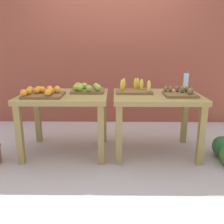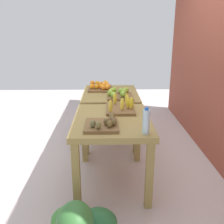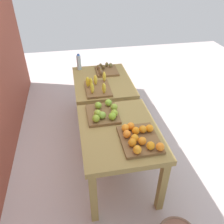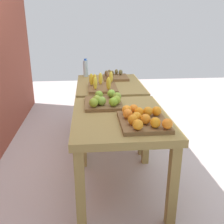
{
  "view_description": "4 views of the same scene",
  "coord_description": "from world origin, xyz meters",
  "px_view_note": "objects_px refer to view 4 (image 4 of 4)",
  "views": [
    {
      "loc": [
        0.05,
        -2.92,
        1.31
      ],
      "look_at": [
        0.02,
        -0.03,
        0.54
      ],
      "focal_mm": 39.3,
      "sensor_mm": 36.0,
      "label": 1
    },
    {
      "loc": [
        3.07,
        -0.05,
        1.65
      ],
      "look_at": [
        -0.08,
        0.01,
        0.61
      ],
      "focal_mm": 40.62,
      "sensor_mm": 36.0,
      "label": 2
    },
    {
      "loc": [
        -2.31,
        0.41,
        2.22
      ],
      "look_at": [
        0.07,
        -0.04,
        0.53
      ],
      "focal_mm": 36.37,
      "sensor_mm": 36.0,
      "label": 3
    },
    {
      "loc": [
        -2.58,
        0.25,
        1.52
      ],
      "look_at": [
        0.07,
        0.01,
        0.55
      ],
      "focal_mm": 41.45,
      "sensor_mm": 36.0,
      "label": 4
    }
  ],
  "objects_px": {
    "display_table_right": "(109,92)",
    "kiwi_bin": "(114,76)",
    "orange_bin": "(143,119)",
    "banana_crate": "(102,85)",
    "watermelon_pile": "(121,102)",
    "water_bottle": "(86,68)",
    "display_table_left": "(120,127)",
    "apple_bin": "(105,101)"
  },
  "relations": [
    {
      "from": "kiwi_bin",
      "to": "orange_bin",
      "type": "bearing_deg",
      "value": -177.9
    },
    {
      "from": "display_table_left",
      "to": "orange_bin",
      "type": "distance_m",
      "value": 0.3
    },
    {
      "from": "orange_bin",
      "to": "banana_crate",
      "type": "xyz_separation_m",
      "value": [
        1.07,
        0.25,
        -0.0
      ]
    },
    {
      "from": "display_table_left",
      "to": "orange_bin",
      "type": "relative_size",
      "value": 2.33
    },
    {
      "from": "apple_bin",
      "to": "water_bottle",
      "type": "bearing_deg",
      "value": 7.93
    },
    {
      "from": "orange_bin",
      "to": "apple_bin",
      "type": "relative_size",
      "value": 1.12
    },
    {
      "from": "display_table_left",
      "to": "kiwi_bin",
      "type": "xyz_separation_m",
      "value": [
        1.38,
        -0.09,
        0.14
      ]
    },
    {
      "from": "orange_bin",
      "to": "water_bottle",
      "type": "distance_m",
      "value": 1.81
    },
    {
      "from": "display_table_right",
      "to": "water_bottle",
      "type": "height_order",
      "value": "water_bottle"
    },
    {
      "from": "display_table_right",
      "to": "banana_crate",
      "type": "bearing_deg",
      "value": 157.99
    },
    {
      "from": "orange_bin",
      "to": "watermelon_pile",
      "type": "height_order",
      "value": "orange_bin"
    },
    {
      "from": "water_bottle",
      "to": "watermelon_pile",
      "type": "distance_m",
      "value": 1.02
    },
    {
      "from": "kiwi_bin",
      "to": "banana_crate",
      "type": "bearing_deg",
      "value": 159.6
    },
    {
      "from": "water_bottle",
      "to": "display_table_left",
      "type": "bearing_deg",
      "value": -169.23
    },
    {
      "from": "apple_bin",
      "to": "banana_crate",
      "type": "height_order",
      "value": "banana_crate"
    },
    {
      "from": "display_table_left",
      "to": "banana_crate",
      "type": "relative_size",
      "value": 2.36
    },
    {
      "from": "display_table_left",
      "to": "apple_bin",
      "type": "distance_m",
      "value": 0.32
    },
    {
      "from": "banana_crate",
      "to": "watermelon_pile",
      "type": "distance_m",
      "value": 1.4
    },
    {
      "from": "display_table_left",
      "to": "orange_bin",
      "type": "height_order",
      "value": "orange_bin"
    },
    {
      "from": "banana_crate",
      "to": "water_bottle",
      "type": "relative_size",
      "value": 1.8
    },
    {
      "from": "display_table_left",
      "to": "banana_crate",
      "type": "bearing_deg",
      "value": 7.21
    },
    {
      "from": "orange_bin",
      "to": "display_table_right",
      "type": "bearing_deg",
      "value": 6.21
    },
    {
      "from": "kiwi_bin",
      "to": "watermelon_pile",
      "type": "relative_size",
      "value": 0.57
    },
    {
      "from": "orange_bin",
      "to": "apple_bin",
      "type": "height_order",
      "value": "apple_bin"
    },
    {
      "from": "watermelon_pile",
      "to": "apple_bin",
      "type": "bearing_deg",
      "value": 168.12
    },
    {
      "from": "water_bottle",
      "to": "watermelon_pile",
      "type": "height_order",
      "value": "water_bottle"
    },
    {
      "from": "display_table_right",
      "to": "kiwi_bin",
      "type": "xyz_separation_m",
      "value": [
        0.26,
        -0.09,
        0.14
      ]
    },
    {
      "from": "kiwi_bin",
      "to": "apple_bin",
      "type": "bearing_deg",
      "value": 169.81
    },
    {
      "from": "orange_bin",
      "to": "banana_crate",
      "type": "height_order",
      "value": "banana_crate"
    },
    {
      "from": "display_table_left",
      "to": "watermelon_pile",
      "type": "relative_size",
      "value": 1.64
    },
    {
      "from": "display_table_left",
      "to": "apple_bin",
      "type": "bearing_deg",
      "value": 23.91
    },
    {
      "from": "banana_crate",
      "to": "kiwi_bin",
      "type": "distance_m",
      "value": 0.56
    },
    {
      "from": "display_table_right",
      "to": "kiwi_bin",
      "type": "bearing_deg",
      "value": -18.69
    },
    {
      "from": "display_table_right",
      "to": "water_bottle",
      "type": "xyz_separation_m",
      "value": [
        0.42,
        0.29,
        0.23
      ]
    },
    {
      "from": "kiwi_bin",
      "to": "water_bottle",
      "type": "height_order",
      "value": "water_bottle"
    },
    {
      "from": "banana_crate",
      "to": "watermelon_pile",
      "type": "bearing_deg",
      "value": -17.16
    },
    {
      "from": "display_table_right",
      "to": "water_bottle",
      "type": "distance_m",
      "value": 0.56
    },
    {
      "from": "display_table_right",
      "to": "kiwi_bin",
      "type": "relative_size",
      "value": 2.89
    },
    {
      "from": "orange_bin",
      "to": "apple_bin",
      "type": "xyz_separation_m",
      "value": [
        0.47,
        0.26,
        -0.0
      ]
    },
    {
      "from": "apple_bin",
      "to": "watermelon_pile",
      "type": "relative_size",
      "value": 0.63
    },
    {
      "from": "display_table_left",
      "to": "orange_bin",
      "type": "xyz_separation_m",
      "value": [
        -0.21,
        -0.15,
        0.15
      ]
    },
    {
      "from": "watermelon_pile",
      "to": "orange_bin",
      "type": "bearing_deg",
      "value": 176.97
    }
  ]
}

